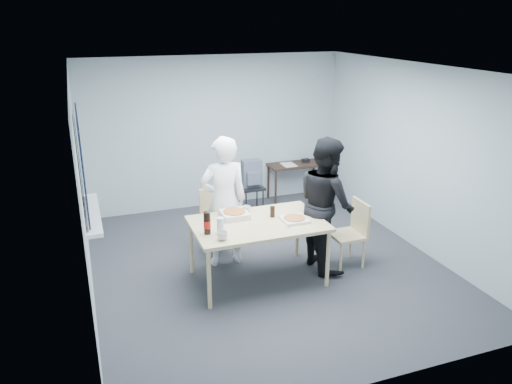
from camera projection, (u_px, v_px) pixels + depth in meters
name	position (u px, v px, depth m)	size (l,w,h in m)	color
room	(84.00, 171.00, 5.95)	(5.00, 5.00, 5.00)	#333339
dining_table	(258.00, 227.00, 6.16)	(1.62, 1.03, 0.79)	#D1C489
chair_far	(216.00, 215.00, 7.09)	(0.42, 0.42, 0.89)	#D1C489
chair_right	(353.00, 229.00, 6.65)	(0.42, 0.42, 0.89)	#D1C489
person_white	(224.00, 202.00, 6.55)	(0.65, 0.42, 1.77)	white
person_black	(326.00, 204.00, 6.49)	(0.86, 0.47, 1.77)	black
side_table	(296.00, 168.00, 9.06)	(1.00, 0.44, 0.67)	#352119
stool	(252.00, 192.00, 8.31)	(0.38, 0.38, 0.52)	black
backpack	(252.00, 174.00, 8.19)	(0.32, 0.24, 0.45)	#585E65
pizza_box_a	(234.00, 214.00, 6.29)	(0.33, 0.33, 0.08)	silver
pizza_box_b	(294.00, 219.00, 6.18)	(0.31, 0.31, 0.04)	silver
mug_a	(222.00, 236.00, 5.65)	(0.12, 0.12, 0.10)	silver
mug_b	(247.00, 209.00, 6.42)	(0.10, 0.10, 0.09)	silver
cola_glass	(272.00, 212.00, 6.29)	(0.06, 0.06, 0.14)	black
soda_bottle	(207.00, 223.00, 5.78)	(0.08, 0.08, 0.27)	black
plastic_cups	(220.00, 226.00, 5.79)	(0.08, 0.08, 0.20)	silver
rubber_band	(288.00, 228.00, 5.97)	(0.05, 0.05, 0.00)	red
papers	(289.00, 165.00, 8.97)	(0.23, 0.31, 0.01)	white
black_box	(306.00, 160.00, 9.14)	(0.13, 0.09, 0.06)	black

